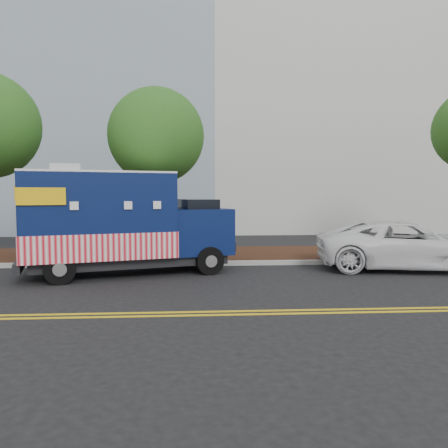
{
  "coord_description": "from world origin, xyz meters",
  "views": [
    {
      "loc": [
        0.86,
        -13.34,
        2.45
      ],
      "look_at": [
        1.77,
        0.6,
        1.47
      ],
      "focal_mm": 35.0,
      "sensor_mm": 36.0,
      "label": 1
    }
  ],
  "objects": [
    {
      "name": "curb",
      "position": [
        0.0,
        1.4,
        0.07
      ],
      "size": [
        120.0,
        0.18,
        0.15
      ],
      "primitive_type": "cube",
      "color": "#9E9E99",
      "rests_on": "ground"
    },
    {
      "name": "food_truck",
      "position": [
        -1.49,
        0.03,
        1.49
      ],
      "size": [
        6.63,
        3.9,
        3.3
      ],
      "rotation": [
        0.0,
        0.0,
        0.28
      ],
      "color": "black",
      "rests_on": "ground"
    },
    {
      "name": "office_building",
      "position": [
        2.0,
        22.0,
        15.2
      ],
      "size": [
        46.0,
        20.0,
        30.4
      ],
      "color": "silver",
      "rests_on": "ground"
    },
    {
      "name": "white_car",
      "position": [
        7.65,
        0.27,
        0.78
      ],
      "size": [
        5.98,
        3.51,
        1.56
      ],
      "primitive_type": "imported",
      "rotation": [
        0.0,
        0.0,
        1.4
      ],
      "color": "white",
      "rests_on": "ground"
    },
    {
      "name": "ground",
      "position": [
        0.0,
        0.0,
        0.0
      ],
      "size": [
        120.0,
        120.0,
        0.0
      ],
      "primitive_type": "plane",
      "color": "black",
      "rests_on": "ground"
    },
    {
      "name": "mulch_strip",
      "position": [
        0.0,
        3.5,
        0.07
      ],
      "size": [
        120.0,
        4.0,
        0.15
      ],
      "primitive_type": "cube",
      "color": "black",
      "rests_on": "ground"
    },
    {
      "name": "sign_post",
      "position": [
        -2.87,
        1.69,
        1.2
      ],
      "size": [
        0.06,
        0.06,
        2.4
      ],
      "primitive_type": "cube",
      "color": "#473828",
      "rests_on": "ground"
    },
    {
      "name": "centerline_near",
      "position": [
        0.0,
        -4.45,
        0.01
      ],
      "size": [
        120.0,
        0.1,
        0.01
      ],
      "primitive_type": "cube",
      "color": "gold",
      "rests_on": "ground"
    },
    {
      "name": "centerline_far",
      "position": [
        0.0,
        -4.7,
        0.01
      ],
      "size": [
        120.0,
        0.1,
        0.01
      ],
      "primitive_type": "cube",
      "color": "gold",
      "rests_on": "ground"
    },
    {
      "name": "tree_b",
      "position": [
        -0.6,
        3.33,
        4.6
      ],
      "size": [
        3.59,
        3.59,
        6.41
      ],
      "color": "#38281C",
      "rests_on": "ground"
    }
  ]
}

